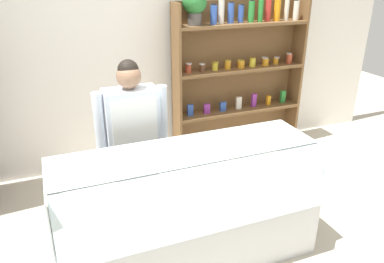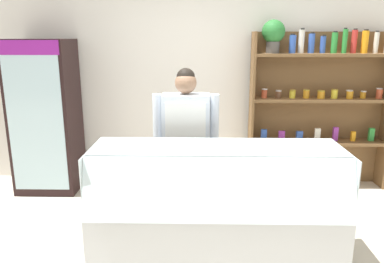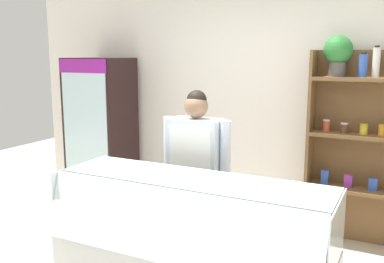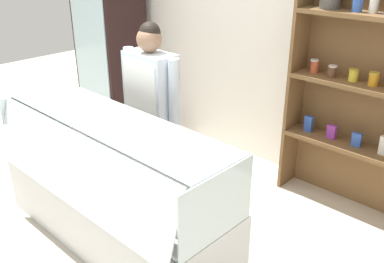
{
  "view_description": "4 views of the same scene",
  "coord_description": "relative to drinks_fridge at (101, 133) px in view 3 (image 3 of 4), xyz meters",
  "views": [
    {
      "loc": [
        -1.08,
        -2.27,
        2.27
      ],
      "look_at": [
        0.1,
        0.72,
        0.87
      ],
      "focal_mm": 35.0,
      "sensor_mm": 36.0,
      "label": 1
    },
    {
      "loc": [
        -0.32,
        -2.83,
        1.88
      ],
      "look_at": [
        -0.4,
        0.66,
        0.99
      ],
      "focal_mm": 35.0,
      "sensor_mm": 36.0,
      "label": 2
    },
    {
      "loc": [
        1.16,
        -2.56,
        1.9
      ],
      "look_at": [
        -0.49,
        0.7,
        1.23
      ],
      "focal_mm": 40.0,
      "sensor_mm": 36.0,
      "label": 3
    },
    {
      "loc": [
        2.16,
        -1.52,
        2.18
      ],
      "look_at": [
        0.12,
        0.62,
        0.85
      ],
      "focal_mm": 40.0,
      "sensor_mm": 36.0,
      "label": 4
    }
  ],
  "objects": [
    {
      "name": "back_wall",
      "position": [
        2.2,
        0.45,
        0.43
      ],
      "size": [
        6.8,
        0.1,
        2.7
      ],
      "primitive_type": "cube",
      "color": "white",
      "rests_on": "ground"
    },
    {
      "name": "drinks_fridge",
      "position": [
        0.0,
        0.0,
        0.0
      ],
      "size": [
        0.72,
        0.6,
        1.85
      ],
      "color": "black",
      "rests_on": "ground"
    },
    {
      "name": "shop_clerk",
      "position": [
        1.74,
        -0.87,
        0.01
      ],
      "size": [
        0.65,
        0.25,
        1.59
      ],
      "color": "#4C4233",
      "rests_on": "ground"
    }
  ]
}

